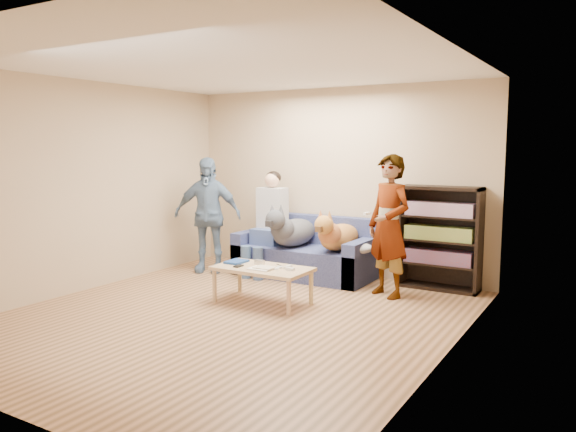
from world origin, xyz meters
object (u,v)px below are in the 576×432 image
Objects in this scene: person_standing_right at (389,226)px; coffee_table at (262,271)px; dog_tan at (337,235)px; camera_silver at (259,262)px; dog_gray at (291,231)px; sofa at (306,256)px; person_seated at (269,219)px; notebook_blue at (237,262)px; person_standing_left at (207,215)px; bookshelf at (440,236)px.

coffee_table is at bearing -111.29° from person_standing_right.
camera_silver is at bearing -109.37° from dog_tan.
dog_gray is (-0.26, 1.16, 0.20)m from camera_silver.
person_seated reaches higher than sofa.
camera_silver is (0.28, 0.07, 0.01)m from notebook_blue.
person_standing_right is at bearing 36.07° from camera_silver.
coffee_table is (0.12, -0.12, -0.07)m from camera_silver.
person_standing_right is at bearing 32.65° from notebook_blue.
person_standing_left is 1.26× the size of bookshelf.
dog_tan is (0.70, 1.27, 0.20)m from notebook_blue.
sofa is 1.48m from coffee_table.
bookshelf is at bearing 83.39° from person_standing_right.
camera_silver is 2.31m from bookshelf.
dog_gray reaches higher than coffee_table.
camera_silver is 0.08× the size of bookshelf.
dog_tan is (0.68, 0.04, -0.02)m from dog_gray.
person_standing_left is at bearing -160.23° from sofa.
person_standing_right is 1.86m from notebook_blue.
person_seated is 1.17× the size of dog_gray.
bookshelf reaches higher than coffee_table.
person_standing_right is 1.54m from sofa.
bookshelf is (1.80, 0.23, 0.40)m from sofa.
sofa is 0.66m from dog_tan.
sofa is at bearing 99.46° from coffee_table.
bookshelf reaches higher than dog_gray.
coffee_table is at bearing -132.63° from bookshelf.
dog_gray reaches higher than camera_silver.
dog_gray is 1.98m from bookshelf.
dog_gray is at bearing -7.41° from person_seated.
dog_tan is at bearing -172.83° from person_standing_right.
notebook_blue is 0.41m from coffee_table.
dog_tan is 1.05× the size of coffee_table.
dog_tan is (0.42, 1.20, 0.19)m from camera_silver.
sofa is at bearing -171.07° from person_standing_right.
notebook_blue is 2.36× the size of camera_silver.
bookshelf reaches higher than camera_silver.
dog_gray is (-0.13, -0.18, 0.37)m from sofa.
person_standing_left reaches higher than camera_silver.
person_seated is at bearing 172.59° from dog_gray.
sofa is 0.73m from person_seated.
coffee_table is 0.85× the size of bookshelf.
dog_tan is 1.31m from bookshelf.
bookshelf reaches higher than notebook_blue.
bookshelf is at bearing 8.80° from person_seated.
sofa reaches higher than notebook_blue.
person_standing_left is 1.73m from camera_silver.
dog_tan is 1.37m from coffee_table.
camera_silver is at bearing -117.60° from person_standing_right.
bookshelf is at bearing 16.65° from dog_tan.
notebook_blue is 1.25m from dog_gray.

